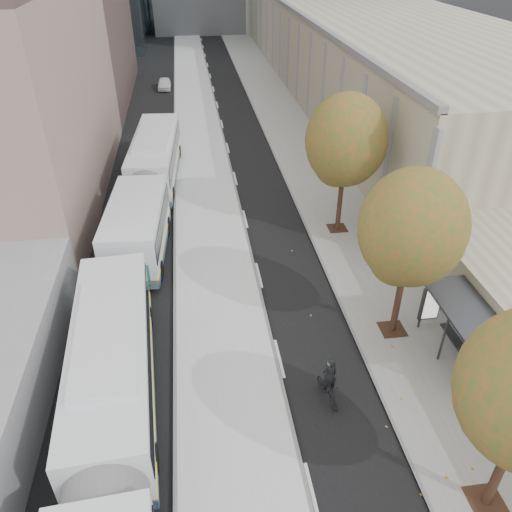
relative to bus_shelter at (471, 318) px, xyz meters
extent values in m
cube|color=silver|center=(-9.56, 24.04, -2.11)|extent=(4.25, 150.00, 0.15)
cube|color=gray|center=(-1.56, 24.04, -2.15)|extent=(4.75, 150.00, 0.08)
cube|color=gray|center=(9.81, 53.04, 1.81)|extent=(18.00, 92.00, 8.00)
cube|color=#383A3F|center=(-0.19, 0.04, 0.37)|extent=(1.90, 4.40, 0.10)
cylinder|color=#383A3F|center=(-0.89, -1.96, -0.91)|extent=(0.10, 0.10, 2.40)
cube|color=silver|center=(0.53, 0.04, -0.86)|extent=(0.04, 4.00, 2.10)
cylinder|color=#2F2113|center=(-2.09, -5.96, -0.56)|extent=(0.28, 0.28, 3.11)
cylinder|color=#2F2113|center=(-2.09, 2.04, -0.49)|extent=(0.28, 0.28, 3.24)
sphere|color=#2D5F21|center=(-2.09, 2.04, 3.08)|extent=(4.20, 4.20, 4.20)
cylinder|color=#2F2113|center=(-2.09, 11.04, -0.42)|extent=(0.28, 0.28, 3.38)
sphere|color=#2D5F21|center=(-2.09, 11.04, 3.29)|extent=(4.40, 4.40, 4.40)
cube|color=silver|center=(-13.46, -4.07, -0.66)|extent=(3.80, 18.46, 3.06)
cube|color=black|center=(-13.46, -4.07, -0.10)|extent=(3.81, 17.74, 1.06)
cube|color=silver|center=(-13.06, 15.45, -0.63)|extent=(3.94, 18.84, 3.12)
cube|color=black|center=(-13.06, 15.45, -0.06)|extent=(3.95, 18.10, 1.08)
cube|color=#0A7B5D|center=(-13.06, 6.13, -0.99)|extent=(1.97, 0.19, 1.21)
imported|color=black|center=(-5.93, -1.33, -1.69)|extent=(0.84, 1.72, 1.00)
imported|color=black|center=(-5.93, -1.33, -0.90)|extent=(0.69, 0.53, 1.67)
sphere|color=#527C3C|center=(-5.93, -1.33, -0.27)|extent=(0.26, 0.26, 0.26)
imported|color=white|center=(-12.71, 43.76, -1.61)|extent=(1.42, 3.44, 1.17)
camera|label=1|loc=(-10.33, -13.64, 12.71)|focal=35.00mm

